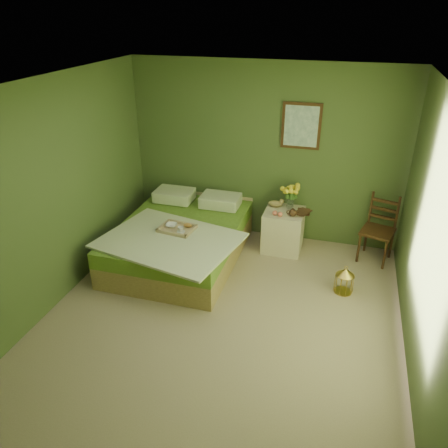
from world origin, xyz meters
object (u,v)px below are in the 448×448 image
(bed, at_px, (182,236))
(birdcage, at_px, (344,281))
(chair, at_px, (378,224))
(nightstand, at_px, (284,226))

(bed, relative_size, birdcage, 6.98)
(birdcage, bearing_deg, chair, 69.44)
(chair, bearing_deg, bed, -148.64)
(birdcage, bearing_deg, nightstand, 136.06)
(nightstand, relative_size, birdcage, 3.04)
(chair, bearing_deg, nightstand, -158.98)
(chair, xyz_separation_m, birdcage, (-0.38, -1.00, -0.36))
(nightstand, bearing_deg, chair, 5.17)
(birdcage, bearing_deg, bed, 173.28)
(bed, relative_size, chair, 2.53)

